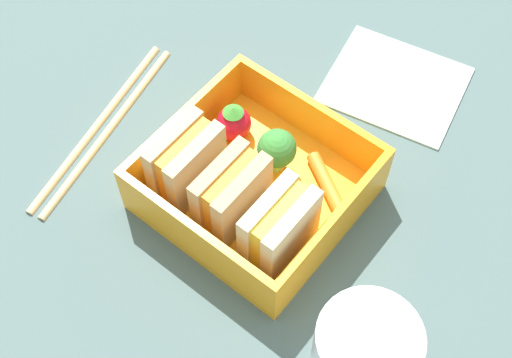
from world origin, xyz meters
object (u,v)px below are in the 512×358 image
at_px(sandwich_center_left, 232,194).
at_px(strawberry_far_left, 234,122).
at_px(sandwich_center, 186,163).
at_px(folded_napkin, 395,84).
at_px(broccoli_floret, 281,152).
at_px(carrot_stick_far_left, 326,182).
at_px(sandwich_left, 279,228).
at_px(chopstick_pair, 102,126).

distance_m(sandwich_center_left, strawberry_far_left, 0.08).
height_order(sandwich_center, folded_napkin, sandwich_center).
height_order(sandwich_center_left, broccoli_floret, sandwich_center_left).
height_order(sandwich_center_left, folded_napkin, sandwich_center_left).
height_order(sandwich_center, carrot_stick_far_left, sandwich_center).
bearing_deg(carrot_stick_far_left, folded_napkin, -82.83).
distance_m(sandwich_center_left, sandwich_center, 0.04).
relative_size(sandwich_left, sandwich_center_left, 1.00).
relative_size(strawberry_far_left, chopstick_pair, 0.18).
xyz_separation_m(sandwich_left, sandwich_center, (0.09, 0.00, 0.00)).
height_order(sandwich_left, broccoli_floret, sandwich_left).
xyz_separation_m(sandwich_center_left, chopstick_pair, (0.14, -0.00, -0.04)).
bearing_deg(strawberry_far_left, broccoli_floret, 174.91).
bearing_deg(folded_napkin, carrot_stick_far_left, 97.17).
bearing_deg(chopstick_pair, strawberry_far_left, -148.50).
relative_size(sandwich_center, broccoli_floret, 1.40).
height_order(carrot_stick_far_left, folded_napkin, carrot_stick_far_left).
bearing_deg(folded_napkin, sandwich_center, 70.43).
xyz_separation_m(strawberry_far_left, folded_napkin, (-0.07, -0.14, -0.03)).
relative_size(sandwich_left, carrot_stick_far_left, 1.13).
height_order(sandwich_center_left, strawberry_far_left, sandwich_center_left).
relative_size(sandwich_left, chopstick_pair, 0.31).
distance_m(carrot_stick_far_left, strawberry_far_left, 0.09).
bearing_deg(chopstick_pair, folded_napkin, -130.92).
relative_size(sandwich_center_left, folded_napkin, 0.52).
xyz_separation_m(sandwich_left, carrot_stick_far_left, (0.00, -0.07, -0.02)).
bearing_deg(carrot_stick_far_left, chopstick_pair, 19.45).
xyz_separation_m(sandwich_center, strawberry_far_left, (0.00, -0.06, -0.01)).
xyz_separation_m(sandwich_left, sandwich_center_left, (0.04, 0.00, 0.00)).
distance_m(broccoli_floret, strawberry_far_left, 0.05).
height_order(broccoli_floret, folded_napkin, broccoli_floret).
bearing_deg(broccoli_floret, strawberry_far_left, -5.09).
distance_m(sandwich_left, carrot_stick_far_left, 0.07).
distance_m(sandwich_center, strawberry_far_left, 0.06).
bearing_deg(broccoli_floret, sandwich_center_left, 86.17).
height_order(sandwich_left, folded_napkin, sandwich_left).
distance_m(sandwich_left, folded_napkin, 0.20).
relative_size(carrot_stick_far_left, broccoli_floret, 1.24).
bearing_deg(sandwich_center, strawberry_far_left, -87.01).
relative_size(sandwich_center, chopstick_pair, 0.31).
distance_m(sandwich_left, broccoli_floret, 0.07).
relative_size(chopstick_pair, folded_napkin, 1.68).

